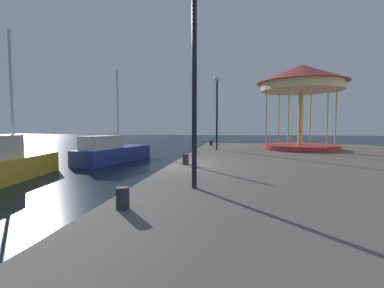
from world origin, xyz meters
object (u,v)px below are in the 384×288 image
object	(u,v)px
carousel	(301,86)
lamp_post_far_end	(217,100)
bollard_south	(123,198)
bollard_center	(211,143)
bollard_north	(186,159)
lamp_post_mid_promenade	(194,53)
sailboat_blue	(112,152)

from	to	relation	value
carousel	lamp_post_far_end	size ratio (longest dim) A/B	1.20
lamp_post_far_end	bollard_south	size ratio (longest dim) A/B	11.50
bollard_center	bollard_north	xyz separation A→B (m)	(-0.06, -10.59, 0.00)
bollard_north	bollard_south	size ratio (longest dim) A/B	1.00
lamp_post_mid_promenade	lamp_post_far_end	size ratio (longest dim) A/B	1.03
bollard_south	lamp_post_mid_promenade	bearing A→B (deg)	61.92
carousel	lamp_post_far_end	xyz separation A→B (m)	(-5.22, -1.16, -0.87)
lamp_post_mid_promenade	bollard_center	bearing A→B (deg)	93.45
sailboat_blue	lamp_post_mid_promenade	size ratio (longest dim) A/B	1.35
bollard_center	carousel	bearing A→B (deg)	-23.69
bollard_north	lamp_post_far_end	bearing A→B (deg)	83.83
carousel	lamp_post_far_end	world-z (taller)	carousel
lamp_post_mid_promenade	lamp_post_far_end	bearing A→B (deg)	91.03
lamp_post_mid_promenade	bollard_center	distance (m)	14.90
sailboat_blue	lamp_post_far_end	xyz separation A→B (m)	(6.54, 0.86, 3.26)
lamp_post_mid_promenade	bollard_north	world-z (taller)	lamp_post_mid_promenade
lamp_post_mid_promenade	lamp_post_far_end	distance (m)	10.83
bollard_center	bollard_north	distance (m)	10.59
bollard_north	bollard_south	bearing A→B (deg)	-90.75
lamp_post_far_end	bollard_center	bearing A→B (deg)	100.33
sailboat_blue	bollard_south	xyz separation A→B (m)	(5.73, -11.86, 0.34)
carousel	bollard_north	distance (m)	10.67
sailboat_blue	carousel	size ratio (longest dim) A/B	1.16
lamp_post_far_end	lamp_post_mid_promenade	bearing A→B (deg)	-88.97
lamp_post_mid_promenade	bollard_south	size ratio (longest dim) A/B	11.85
carousel	bollard_center	size ratio (longest dim) A/B	13.78
bollard_north	bollard_south	xyz separation A→B (m)	(-0.08, -5.88, 0.00)
bollard_center	lamp_post_far_end	bearing A→B (deg)	-79.67
bollard_center	bollard_south	size ratio (longest dim) A/B	1.00
lamp_post_mid_promenade	bollard_south	distance (m)	3.69
lamp_post_mid_promenade	bollard_center	xyz separation A→B (m)	(-0.88, 14.57, -3.00)
bollard_center	bollard_south	xyz separation A→B (m)	(-0.13, -16.47, 0.00)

